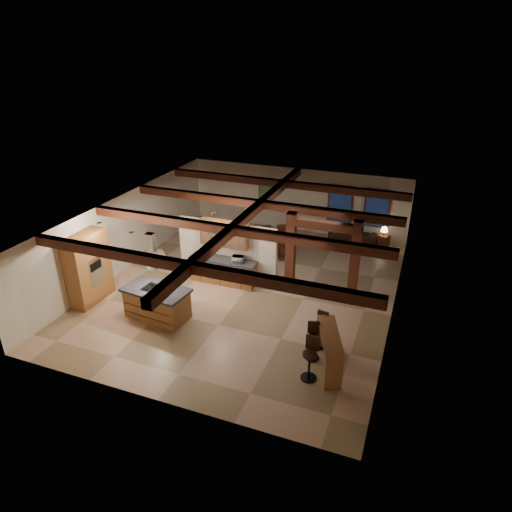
{
  "coord_description": "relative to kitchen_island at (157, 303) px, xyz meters",
  "views": [
    {
      "loc": [
        5.37,
        -13.19,
        8.11
      ],
      "look_at": [
        0.12,
        0.5,
        1.08
      ],
      "focal_mm": 32.0,
      "sensor_mm": 36.0,
      "label": 1
    }
  ],
  "objects": [
    {
      "name": "side_table",
      "position": [
        6.06,
        8.14,
        -0.25
      ],
      "size": [
        0.58,
        0.58,
        0.55
      ],
      "primitive_type": "cube",
      "rotation": [
        0.0,
        0.0,
        -0.39
      ],
      "color": "#401810",
      "rests_on": "ground"
    },
    {
      "name": "back_windows",
      "position": [
        4.81,
        8.66,
        0.98
      ],
      "size": [
        2.7,
        0.07,
        1.7
      ],
      "color": "#401810",
      "rests_on": "room_walls"
    },
    {
      "name": "room_walls",
      "position": [
        2.01,
        2.73,
        1.26
      ],
      "size": [
        12.0,
        12.0,
        12.0
      ],
      "color": "beige",
      "rests_on": "ground"
    },
    {
      "name": "partition_wall",
      "position": [
        1.01,
        3.23,
        0.58
      ],
      "size": [
        3.8,
        0.18,
        2.2
      ],
      "primitive_type": "cube",
      "color": "beige",
      "rests_on": "ground"
    },
    {
      "name": "recessed_cans",
      "position": [
        -0.53,
        0.79,
        2.35
      ],
      "size": [
        3.16,
        2.46,
        0.03
      ],
      "color": "silver",
      "rests_on": "room_walls"
    },
    {
      "name": "range_hood",
      "position": [
        0.0,
        0.0,
        1.26
      ],
      "size": [
        1.1,
        1.1,
        1.4
      ],
      "color": "silver",
      "rests_on": "room_walls"
    },
    {
      "name": "pantry_cabinet",
      "position": [
        -2.66,
        0.13,
        0.68
      ],
      "size": [
        0.67,
        1.6,
        2.4
      ],
      "color": "#915D2E",
      "rests_on": "ground"
    },
    {
      "name": "table_lamp",
      "position": [
        6.06,
        8.14,
        0.28
      ],
      "size": [
        0.3,
        0.3,
        0.35
      ],
      "color": "black",
      "rests_on": "side_table"
    },
    {
      "name": "timber_posts",
      "position": [
        4.51,
        3.23,
        1.24
      ],
      "size": [
        2.5,
        0.3,
        2.9
      ],
      "color": "#401810",
      "rests_on": "ground"
    },
    {
      "name": "bar_stool_b",
      "position": [
        5.15,
        -0.25,
        0.05
      ],
      "size": [
        0.41,
        0.42,
        1.12
      ],
      "color": "black",
      "rests_on": "ground"
    },
    {
      "name": "ground",
      "position": [
        2.01,
        2.73,
        -0.52
      ],
      "size": [
        12.0,
        12.0,
        0.0
      ],
      "primitive_type": "plane",
      "color": "tan",
      "rests_on": "ground"
    },
    {
      "name": "bar_stool_a",
      "position": [
        5.29,
        -1.09,
        0.1
      ],
      "size": [
        0.43,
        0.43,
        1.23
      ],
      "color": "black",
      "rests_on": "ground"
    },
    {
      "name": "dining_chairs",
      "position": [
        1.65,
        5.77,
        0.03
      ],
      "size": [
        2.19,
        2.19,
        1.08
      ],
      "color": "#401810",
      "rests_on": "ground"
    },
    {
      "name": "back_counter",
      "position": [
        1.01,
        2.84,
        -0.04
      ],
      "size": [
        2.5,
        0.66,
        0.94
      ],
      "color": "#915D2E",
      "rests_on": "ground"
    },
    {
      "name": "bar_counter",
      "position": [
        5.66,
        -0.49,
        0.18
      ],
      "size": [
        1.14,
        2.02,
        1.03
      ],
      "color": "#915D2E",
      "rests_on": "ground"
    },
    {
      "name": "upper_display_cabinet",
      "position": [
        1.01,
        3.04,
        1.33
      ],
      "size": [
        1.8,
        0.36,
        0.95
      ],
      "color": "#915D2E",
      "rests_on": "partition_wall"
    },
    {
      "name": "microwave",
      "position": [
        1.59,
        2.84,
        0.53
      ],
      "size": [
        0.43,
        0.33,
        0.22
      ],
      "primitive_type": "imported",
      "rotation": [
        0.0,
        0.0,
        3.3
      ],
      "color": "silver",
      "rests_on": "back_counter"
    },
    {
      "name": "dining_table",
      "position": [
        1.65,
        5.77,
        -0.22
      ],
      "size": [
        1.93,
        1.53,
        0.6
      ],
      "primitive_type": "imported",
      "rotation": [
        0.0,
        0.0,
        0.39
      ],
      "color": "#3E180F",
      "rests_on": "ground"
    },
    {
      "name": "ceiling_beams",
      "position": [
        2.01,
        2.73,
        2.24
      ],
      "size": [
        10.0,
        12.0,
        0.28
      ],
      "color": "#401810",
      "rests_on": "room_walls"
    },
    {
      "name": "kitchen_island",
      "position": [
        0.0,
        0.0,
        0.0
      ],
      "size": [
        2.19,
        1.33,
        1.03
      ],
      "color": "#915D2E",
      "rests_on": "ground"
    },
    {
      "name": "sofa",
      "position": [
        4.75,
        8.23,
        -0.22
      ],
      "size": [
        2.07,
        0.85,
        0.6
      ],
      "primitive_type": "imported",
      "rotation": [
        0.0,
        0.0,
        3.17
      ],
      "color": "black",
      "rests_on": "ground"
    },
    {
      "name": "framed_art",
      "position": [
        0.51,
        8.66,
        1.18
      ],
      "size": [
        0.65,
        0.05,
        0.85
      ],
      "color": "#401810",
      "rests_on": "room_walls"
    },
    {
      "name": "bar_stool_c",
      "position": [
        5.21,
        0.34,
        0.05
      ],
      "size": [
        0.39,
        0.41,
        1.12
      ],
      "color": "black",
      "rests_on": "ground"
    }
  ]
}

